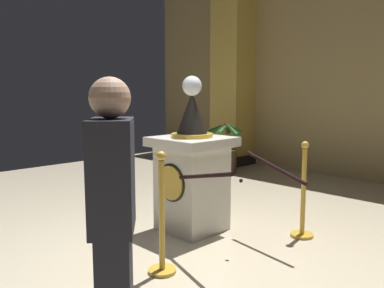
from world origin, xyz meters
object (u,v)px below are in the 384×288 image
(stanchion_near, at_px, (162,231))
(potted_palm_left, at_px, (224,155))
(stanchion_far, at_px, (303,204))
(pedestal_clock, at_px, (192,172))
(bystander_guest, at_px, (113,221))

(stanchion_near, distance_m, potted_palm_left, 4.27)
(stanchion_far, bearing_deg, pedestal_clock, -145.25)
(pedestal_clock, bearing_deg, bystander_guest, -55.45)
(stanchion_far, height_order, bystander_guest, bystander_guest)
(stanchion_far, bearing_deg, bystander_guest, -83.14)
(stanchion_near, xyz_separation_m, stanchion_far, (0.40, 1.60, -0.01))
(stanchion_far, bearing_deg, stanchion_near, -104.07)
(stanchion_near, bearing_deg, potted_palm_left, 123.42)
(potted_palm_left, height_order, bystander_guest, bystander_guest)
(stanchion_far, bearing_deg, potted_palm_left, 144.57)
(pedestal_clock, bearing_deg, potted_palm_left, 123.96)
(pedestal_clock, distance_m, potted_palm_left, 3.19)
(pedestal_clock, xyz_separation_m, potted_palm_left, (-1.78, 2.64, -0.30))
(pedestal_clock, xyz_separation_m, stanchion_far, (0.98, 0.68, -0.30))
(stanchion_near, xyz_separation_m, bystander_guest, (0.71, -0.94, 0.48))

